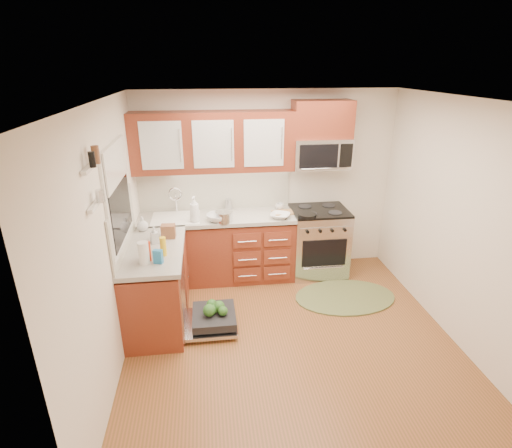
{
  "coord_description": "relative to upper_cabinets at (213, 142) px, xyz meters",
  "views": [
    {
      "loc": [
        -0.83,
        -3.52,
        2.8
      ],
      "look_at": [
        -0.27,
        0.85,
        1.02
      ],
      "focal_mm": 28.0,
      "sensor_mm": 36.0,
      "label": 1
    }
  ],
  "objects": [
    {
      "name": "countertop_left",
      "position": [
        -0.71,
        -1.05,
        -0.97
      ],
      "size": [
        0.64,
        1.27,
        0.05
      ],
      "primitive_type": "cube",
      "color": "#A09D92",
      "rests_on": "base_cabinet_left"
    },
    {
      "name": "wall_left",
      "position": [
        -1.02,
        -1.57,
        -0.62
      ],
      "size": [
        0.04,
        3.5,
        2.5
      ],
      "primitive_type": "cube",
      "color": "silver",
      "rests_on": "ground"
    },
    {
      "name": "bowl_a",
      "position": [
        0.82,
        -0.32,
        -0.92
      ],
      "size": [
        0.33,
        0.33,
        0.06
      ],
      "primitive_type": "imported",
      "rotation": [
        0.0,
        0.0,
        -0.43
      ],
      "color": "#999999",
      "rests_on": "countertop_back"
    },
    {
      "name": "cabinet_over_mw",
      "position": [
        1.41,
        0.0,
        0.26
      ],
      "size": [
        0.76,
        0.35,
        0.47
      ],
      "primitive_type": "cube",
      "color": "maroon",
      "rests_on": "ground"
    },
    {
      "name": "dishwasher",
      "position": [
        -0.13,
        -1.27,
        -1.77
      ],
      "size": [
        0.7,
        0.6,
        0.2
      ],
      "primitive_type": null,
      "color": "silver",
      "rests_on": "ground"
    },
    {
      "name": "soap_bottle_c",
      "position": [
        -0.9,
        -0.52,
        -0.86
      ],
      "size": [
        0.17,
        0.17,
        0.18
      ],
      "primitive_type": "imported",
      "rotation": [
        0.0,
        0.0,
        0.27
      ],
      "color": "#999999",
      "rests_on": "countertop_left"
    },
    {
      "name": "rug",
      "position": [
        1.59,
        -0.88,
        -1.86
      ],
      "size": [
        1.51,
        1.28,
        0.02
      ],
      "primitive_type": null,
      "rotation": [
        0.0,
        0.0,
        0.4
      ],
      "color": "#646D3E",
      "rests_on": "ground"
    },
    {
      "name": "skillet",
      "position": [
        1.17,
        -0.4,
        -0.9
      ],
      "size": [
        0.29,
        0.29,
        0.04
      ],
      "primitive_type": "cylinder",
      "rotation": [
        0.0,
        0.0,
        -0.27
      ],
      "color": "black",
      "rests_on": "range"
    },
    {
      "name": "mustard_bottle",
      "position": [
        -0.59,
        -1.24,
        -0.85
      ],
      "size": [
        0.08,
        0.08,
        0.2
      ],
      "primitive_type": "cylinder",
      "rotation": [
        0.0,
        0.0,
        0.2
      ],
      "color": "yellow",
      "rests_on": "countertop_left"
    },
    {
      "name": "paper_towel_roll",
      "position": [
        -0.76,
        -1.4,
        -0.83
      ],
      "size": [
        0.14,
        0.14,
        0.23
      ],
      "primitive_type": "cylinder",
      "rotation": [
        0.0,
        0.0,
        0.42
      ],
      "color": "white",
      "rests_on": "countertop_left"
    },
    {
      "name": "wooden_box",
      "position": [
        -0.57,
        -0.78,
        -0.87
      ],
      "size": [
        0.16,
        0.12,
        0.16
      ],
      "primitive_type": "cube",
      "rotation": [
        0.0,
        0.0,
        -0.04
      ],
      "color": "brown",
      "rests_on": "countertop_left"
    },
    {
      "name": "countertop_back",
      "position": [
        0.0,
        -0.14,
        -0.97
      ],
      "size": [
        2.07,
        0.64,
        0.05
      ],
      "primitive_type": "cube",
      "color": "#A09D92",
      "rests_on": "base_cabinet_back"
    },
    {
      "name": "upper_cabinets",
      "position": [
        0.0,
        0.0,
        0.0
      ],
      "size": [
        2.05,
        0.35,
        0.75
      ],
      "primitive_type": null,
      "color": "maroon",
      "rests_on": "ground"
    },
    {
      "name": "wall_right",
      "position": [
        2.48,
        -1.57,
        -0.62
      ],
      "size": [
        0.04,
        3.5,
        2.5
      ],
      "primitive_type": "cube",
      "color": "silver",
      "rests_on": "ground"
    },
    {
      "name": "blue_carton",
      "position": [
        -0.63,
        -1.41,
        -0.88
      ],
      "size": [
        0.1,
        0.08,
        0.14
      ],
      "primitive_type": "cube",
      "rotation": [
        0.0,
        0.0,
        -0.3
      ],
      "color": "teal",
      "rests_on": "countertop_left"
    },
    {
      "name": "cup",
      "position": [
        0.88,
        -0.01,
        -0.91
      ],
      "size": [
        0.14,
        0.14,
        0.09
      ],
      "primitive_type": "imported",
      "rotation": [
        0.0,
        0.0,
        -0.31
      ],
      "color": "#999999",
      "rests_on": "countertop_back"
    },
    {
      "name": "canister",
      "position": [
        0.18,
        0.07,
        -0.87
      ],
      "size": [
        0.12,
        0.12,
        0.15
      ],
      "primitive_type": "cylinder",
      "rotation": [
        0.0,
        0.0,
        -0.27
      ],
      "color": "silver",
      "rests_on": "countertop_back"
    },
    {
      "name": "window_blind",
      "position": [
        -0.98,
        -1.07,
        0.0
      ],
      "size": [
        0.02,
        0.96,
        0.4
      ],
      "primitive_type": "cube",
      "color": "white",
      "rests_on": "ground"
    },
    {
      "name": "cutting_board",
      "position": [
        0.91,
        -0.15,
        -0.94
      ],
      "size": [
        0.31,
        0.22,
        0.02
      ],
      "primitive_type": "cube",
      "rotation": [
        0.0,
        0.0,
        0.11
      ],
      "color": "#9D6F48",
      "rests_on": "countertop_back"
    },
    {
      "name": "sink",
      "position": [
        -0.52,
        -0.16,
        -1.07
      ],
      "size": [
        0.62,
        0.5,
        0.26
      ],
      "primitive_type": null,
      "color": "white",
      "rests_on": "ground"
    },
    {
      "name": "backsplash_back",
      "position": [
        0.0,
        0.16,
        -0.67
      ],
      "size": [
        2.05,
        0.02,
        0.57
      ],
      "primitive_type": "cube",
      "color": "#B9B6A6",
      "rests_on": "ground"
    },
    {
      "name": "red_bottle",
      "position": [
        -0.73,
        -1.35,
        -0.85
      ],
      "size": [
        0.07,
        0.07,
        0.21
      ],
      "primitive_type": "cylinder",
      "rotation": [
        0.0,
        0.0,
        -0.32
      ],
      "color": "red",
      "rests_on": "countertop_left"
    },
    {
      "name": "bowl_b",
      "position": [
        0.02,
        -0.32,
        -0.9
      ],
      "size": [
        0.37,
        0.37,
        0.09
      ],
      "primitive_type": "imported",
      "rotation": [
        0.0,
        0.0,
        -0.3
      ],
      "color": "#999999",
      "rests_on": "countertop_back"
    },
    {
      "name": "base_cabinet_left",
      "position": [
        -0.72,
        -1.05,
        -1.45
      ],
      "size": [
        0.6,
        1.25,
        0.85
      ],
      "primitive_type": "cube",
      "color": "maroon",
      "rests_on": "ground"
    },
    {
      "name": "base_cabinet_back",
      "position": [
        0.0,
        -0.12,
        -1.45
      ],
      "size": [
        2.05,
        0.6,
        0.85
      ],
      "primitive_type": "cube",
      "color": "maroon",
      "rests_on": "ground"
    },
    {
      "name": "stock_pot",
      "position": [
        0.09,
        -0.35,
        -0.88
      ],
      "size": [
        0.26,
        0.26,
        0.13
      ],
      "primitive_type": "cylinder",
      "rotation": [
        0.0,
        0.0,
        -0.15
      ],
      "color": "silver",
      "rests_on": "countertop_back"
    },
    {
      "name": "microwave",
      "position": [
        1.41,
        -0.02,
        -0.18
      ],
      "size": [
        0.76,
        0.38,
        0.4
      ],
      "primitive_type": null,
      "color": "silver",
      "rests_on": "ground"
    },
    {
      "name": "backsplash_left",
      "position": [
        -1.01,
        -1.05,
        -0.67
      ],
      "size": [
        0.02,
        1.25,
        0.57
      ],
      "primitive_type": "cube",
      "color": "#B9B6A6",
      "rests_on": "ground"
    },
    {
      "name": "floor",
      "position": [
        0.73,
        -1.57,
        -1.88
      ],
      "size": [
        3.5,
        3.5,
        0.0
      ],
      "primitive_type": "plane",
      "color": "brown",
      "rests_on": "ground"
    },
    {
      "name": "range",
      "position": [
        1.41,
        -0.15,
        -1.4
      ],
      "size": [
        0.76,
        0.64,
        0.95
      ],
      "primitive_type": null,
      "color": "silver",
      "rests_on": "ground"
    },
    {
      "name": "ceiling",
      "position": [
        0.73,
        -1.57,
        0.62
      ],
      "size": [
        3.5,
        3.5,
        0.0
      ],
      "primitive_type": "plane",
      "rotation": [
        3.14,
        0.0,
        0.0
      ],
      "color": "white",
      "rests_on": "ground"
    },
    {
      "name": "shelf_upper",
      "position": [
        -0.99,
        -1.92,
        0.17
      ],
      "size": [
        0.04,
        0.4,
        0.03
      ],
      "primitive_type": "cube",
      "color": "white",
      "rests_on": "ground"
    },
    {
      "name": "soap_bottle_a",
      "position": [
        -0.27,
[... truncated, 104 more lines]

